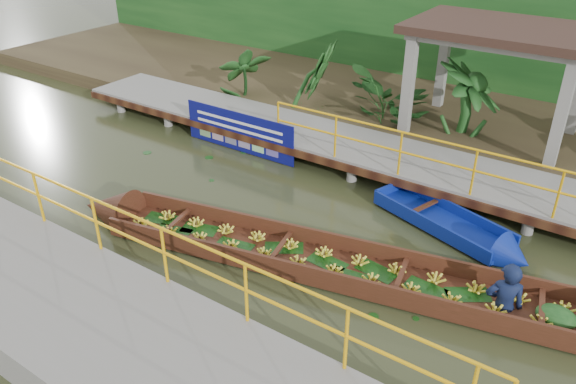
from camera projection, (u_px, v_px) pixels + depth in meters
The scene contains 10 objects.
ground at pixel (248, 217), 11.80m from camera, with size 80.00×80.00×0.00m, color #2C3219.
land_strip at pixel (399, 104), 17.10m from camera, with size 30.00×8.00×0.45m, color #2E2217.
far_dock at pixel (332, 142), 14.03m from camera, with size 16.00×2.06×1.66m.
near_dock at pixel (123, 346), 8.13m from camera, with size 18.00×2.40×1.73m.
pavilion at pixel (503, 41), 13.49m from camera, with size 4.40×3.00×3.00m.
foliage_backdrop at pixel (437, 30), 18.04m from camera, with size 30.00×0.80×4.00m, color #143E16.
vendor_boat at pixel (354, 266), 9.94m from camera, with size 11.20×3.38×2.23m.
moored_blue_boat at pixel (476, 239), 10.84m from camera, with size 3.53×1.88×0.82m.
blue_banner at pixel (239, 132), 14.40m from camera, with size 3.39×0.04×1.06m.
tropical_plants at pixel (450, 105), 13.86m from camera, with size 14.43×1.43×1.79m.
Camera 1 is at (6.36, -7.82, 6.22)m, focal length 35.00 mm.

